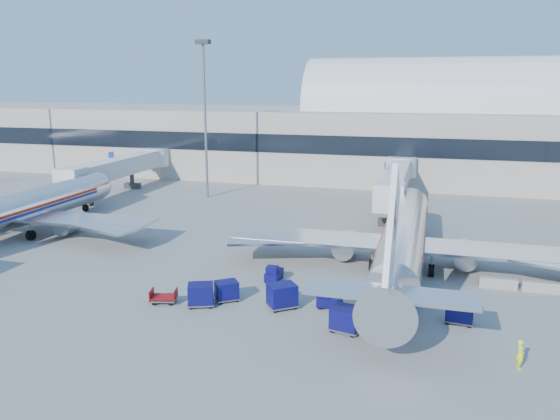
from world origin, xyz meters
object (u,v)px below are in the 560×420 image
(mast_west, at_px, (205,96))
(tug_left, at_px, (274,274))
(tug_right, at_px, (402,295))
(cart_open_red, at_px, (164,298))
(airliner_mid, at_px, (15,210))
(cart_train_b, at_px, (227,290))
(barrier_mid, at_px, (541,287))
(cart_solo_near, at_px, (346,319))
(jetbridge_mid, at_px, (124,166))
(tug_lead, at_px, (329,300))
(cart_solo_far, at_px, (460,311))
(cart_train_c, at_px, (201,294))
(jetbridge_near, at_px, (397,179))
(cart_train_a, at_px, (282,295))
(ramp_worker, at_px, (520,354))
(barrier_near, at_px, (498,283))
(airliner_main, at_px, (403,239))

(mast_west, relative_size, tug_left, 10.08)
(tug_right, distance_m, cart_open_red, 18.48)
(airliner_mid, relative_size, cart_train_b, 16.45)
(barrier_mid, relative_size, tug_right, 1.19)
(mast_west, height_order, cart_solo_near, mast_west)
(jetbridge_mid, relative_size, mast_west, 1.22)
(tug_lead, height_order, cart_train_b, cart_train_b)
(jetbridge_mid, bearing_deg, cart_solo_near, -44.18)
(airliner_mid, bearing_deg, tug_left, -10.58)
(jetbridge_mid, xyz_separation_m, cart_open_red, (27.08, -39.11, -3.55))
(jetbridge_mid, xyz_separation_m, cart_solo_far, (49.03, -36.73, -3.01))
(airliner_mid, xyz_separation_m, cart_train_b, (29.22, -11.07, -2.08))
(mast_west, xyz_separation_m, cart_train_c, (15.69, -38.08, -13.85))
(jetbridge_near, relative_size, cart_train_b, 12.14)
(cart_train_a, bearing_deg, cart_solo_near, -64.83)
(cart_train_b, xyz_separation_m, cart_train_c, (-1.53, -1.51, 0.09))
(jetbridge_near, xyz_separation_m, ramp_worker, (10.24, -42.45, -3.01))
(cart_open_red, bearing_deg, cart_solo_far, -7.89)
(cart_solo_far, distance_m, ramp_worker, 6.56)
(tug_right, relative_size, cart_train_a, 0.94)
(barrier_near, bearing_deg, jetbridge_near, 109.85)
(tug_right, bearing_deg, ramp_worker, 2.34)
(mast_west, relative_size, cart_train_b, 9.98)
(jetbridge_near, bearing_deg, cart_open_red, -110.89)
(airliner_mid, height_order, barrier_mid, airliner_mid)
(barrier_near, bearing_deg, cart_solo_far, -113.03)
(barrier_mid, height_order, cart_train_b, cart_train_b)
(cart_train_c, xyz_separation_m, cart_solo_far, (18.94, 2.16, -0.03))
(barrier_mid, bearing_deg, jetbridge_mid, 152.65)
(airliner_mid, relative_size, jetbridge_mid, 1.35)
(airliner_mid, xyz_separation_m, barrier_mid, (53.30, -2.51, -2.48))
(mast_west, xyz_separation_m, tug_left, (19.52, -31.38, -14.13))
(airliner_mid, xyz_separation_m, cart_solo_far, (46.63, -10.42, -2.01))
(airliner_mid, relative_size, mast_west, 1.65)
(mast_west, height_order, cart_train_c, mast_west)
(barrier_near, height_order, barrier_mid, same)
(cart_train_a, height_order, cart_open_red, cart_train_a)
(tug_lead, relative_size, ramp_worker, 1.16)
(tug_lead, bearing_deg, barrier_mid, 16.67)
(airliner_mid, xyz_separation_m, ramp_worker, (49.84, -16.15, -2.00))
(barrier_mid, bearing_deg, cart_solo_near, -141.09)
(airliner_mid, bearing_deg, cart_train_b, -20.76)
(jetbridge_near, height_order, cart_train_a, jetbridge_near)
(jetbridge_near, relative_size, barrier_mid, 9.17)
(cart_train_b, bearing_deg, jetbridge_near, 38.24)
(barrier_near, bearing_deg, cart_open_red, -157.87)
(airliner_main, height_order, cart_solo_far, airliner_main)
(jetbridge_mid, distance_m, barrier_mid, 62.81)
(airliner_main, xyz_separation_m, cart_train_c, (-14.31, -12.59, -1.99))
(tug_left, bearing_deg, airliner_main, -59.29)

